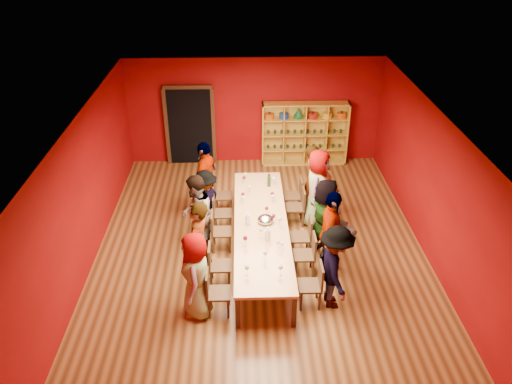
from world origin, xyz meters
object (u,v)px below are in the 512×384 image
shelving_unit (304,130)px  person_left_4 (206,178)px  person_right_3 (318,188)px  chair_person_left_2 (218,229)px  person_left_2 (196,215)px  chair_person_right_0 (314,283)px  chair_person_left_0 (214,290)px  person_left_1 (198,245)px  person_left_3 (206,202)px  person_left_0 (196,275)px  chair_person_right_3 (299,205)px  person_right_2 (325,218)px  spittoon_bowl (265,220)px  wine_bottle (269,181)px  tasting_table (261,225)px  chair_person_right_2 (305,234)px  chair_person_left_3 (219,211)px  person_right_4 (313,180)px  chair_person_left_1 (216,263)px  person_right_0 (335,268)px  chair_person_right_4 (296,194)px  chair_person_left_4 (220,194)px  person_right_1 (331,234)px

shelving_unit → person_left_4: (-2.62, -2.62, -0.07)m
person_right_3 → chair_person_left_2: bearing=136.5°
person_left_2 → chair_person_right_0: bearing=54.0°
chair_person_left_0 → person_left_1: person_left_1 is taller
chair_person_left_0 → person_left_3: person_left_3 is taller
person_left_2 → person_left_4: 1.53m
person_left_0 → chair_person_right_3: size_ratio=1.90×
person_right_2 → spittoon_bowl: person_right_2 is taller
person_left_4 → chair_person_right_0: (2.13, -3.31, -0.42)m
person_left_4 → person_right_3: person_right_3 is taller
spittoon_bowl → wine_bottle: wine_bottle is taller
tasting_table → chair_person_right_2: size_ratio=5.06×
chair_person_left_0 → person_left_3: size_ratio=0.59×
person_left_0 → person_left_3: size_ratio=1.13×
chair_person_left_3 → person_right_4: 2.35m
person_right_4 → chair_person_left_1: bearing=158.6°
chair_person_right_2 → person_right_4: size_ratio=0.51×
person_left_4 → spittoon_bowl: person_left_4 is taller
person_right_0 → spittoon_bowl: size_ratio=4.99×
tasting_table → chair_person_right_2: chair_person_right_2 is taller
person_left_4 → chair_person_left_3: bearing=40.3°
chair_person_left_3 → chair_person_right_2: size_ratio=1.00×
person_left_4 → chair_person_right_4: (2.13, -0.06, -0.42)m
chair_person_left_2 → spittoon_bowl: bearing=-9.2°
shelving_unit → chair_person_left_4: shelving_unit is taller
tasting_table → wine_bottle: bearing=81.0°
person_left_0 → chair_person_left_4: size_ratio=1.90×
person_right_0 → person_right_1: bearing=-6.5°
person_left_2 → chair_person_right_4: person_left_2 is taller
person_right_3 → person_left_3: bearing=118.4°
tasting_table → person_left_3: (-1.19, 0.91, 0.05)m
chair_person_right_3 → chair_person_right_4: (0.00, 0.53, 0.00)m
chair_person_right_0 → person_right_2: 1.64m
person_right_3 → person_right_4: size_ratio=1.07×
chair_person_left_3 → wine_bottle: wine_bottle is taller
wine_bottle → person_left_4: bearing=175.1°
chair_person_left_1 → chair_person_right_3: 2.77m
tasting_table → shelving_unit: bearing=72.1°
chair_person_left_4 → chair_person_right_0: size_ratio=1.00×
person_right_1 → person_right_2: (-0.01, 0.63, -0.04)m
chair_person_left_3 → person_right_3: bearing=5.2°
shelving_unit → chair_person_left_2: bearing=-119.1°
shelving_unit → person_left_1: 5.90m
chair_person_left_0 → person_right_1: person_right_1 is taller
person_right_3 → wine_bottle: (-1.08, 0.46, -0.05)m
shelving_unit → chair_person_right_0: bearing=-94.7°
person_right_3 → chair_person_right_4: size_ratio=2.09×
chair_person_right_3 → wine_bottle: size_ratio=2.67×
person_left_1 → person_right_2: 2.69m
person_left_3 → chair_person_left_4: person_left_3 is taller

